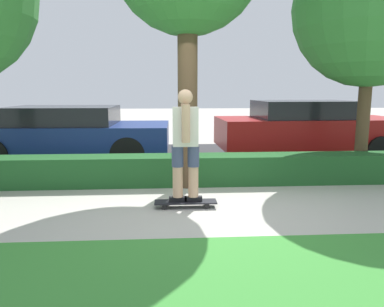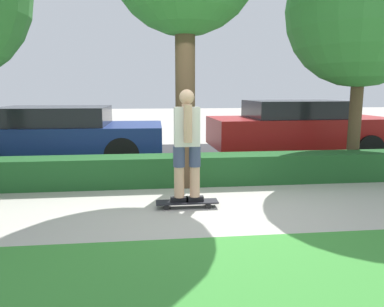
{
  "view_description": "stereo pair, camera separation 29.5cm",
  "coord_description": "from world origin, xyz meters",
  "px_view_note": "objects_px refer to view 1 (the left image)",
  "views": [
    {
      "loc": [
        -0.45,
        -5.15,
        1.73
      ],
      "look_at": [
        -0.08,
        0.6,
        0.74
      ],
      "focal_mm": 35.0,
      "sensor_mm": 36.0,
      "label": 1
    },
    {
      "loc": [
        -0.75,
        -5.12,
        1.73
      ],
      "look_at": [
        -0.08,
        0.6,
        0.74
      ],
      "focal_mm": 35.0,
      "sensor_mm": 36.0,
      "label": 2
    }
  ],
  "objects_px": {
    "skater_person": "(185,143)",
    "tree_far": "(372,9)",
    "skateboard": "(186,202)",
    "parked_car_front": "(69,132)",
    "parked_car_middle": "(308,128)"
  },
  "relations": [
    {
      "from": "parked_car_middle",
      "to": "skater_person",
      "type": "bearing_deg",
      "value": -133.07
    },
    {
      "from": "skater_person",
      "to": "tree_far",
      "type": "relative_size",
      "value": 0.35
    },
    {
      "from": "tree_far",
      "to": "parked_car_front",
      "type": "distance_m",
      "value": 6.85
    },
    {
      "from": "skateboard",
      "to": "parked_car_front",
      "type": "distance_m",
      "value": 4.4
    },
    {
      "from": "skater_person",
      "to": "tree_far",
      "type": "height_order",
      "value": "tree_far"
    },
    {
      "from": "skater_person",
      "to": "parked_car_front",
      "type": "relative_size",
      "value": 0.36
    },
    {
      "from": "parked_car_front",
      "to": "parked_car_middle",
      "type": "distance_m",
      "value": 5.77
    },
    {
      "from": "skater_person",
      "to": "parked_car_front",
      "type": "distance_m",
      "value": 4.35
    },
    {
      "from": "parked_car_middle",
      "to": "skateboard",
      "type": "bearing_deg",
      "value": -133.07
    },
    {
      "from": "skateboard",
      "to": "skater_person",
      "type": "bearing_deg",
      "value": 123.69
    },
    {
      "from": "skateboard",
      "to": "skater_person",
      "type": "relative_size",
      "value": 0.56
    },
    {
      "from": "tree_far",
      "to": "parked_car_middle",
      "type": "distance_m",
      "value": 3.11
    },
    {
      "from": "skateboard",
      "to": "tree_far",
      "type": "height_order",
      "value": "tree_far"
    },
    {
      "from": "skateboard",
      "to": "skater_person",
      "type": "height_order",
      "value": "skater_person"
    },
    {
      "from": "skater_person",
      "to": "parked_car_middle",
      "type": "distance_m",
      "value": 4.89
    }
  ]
}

